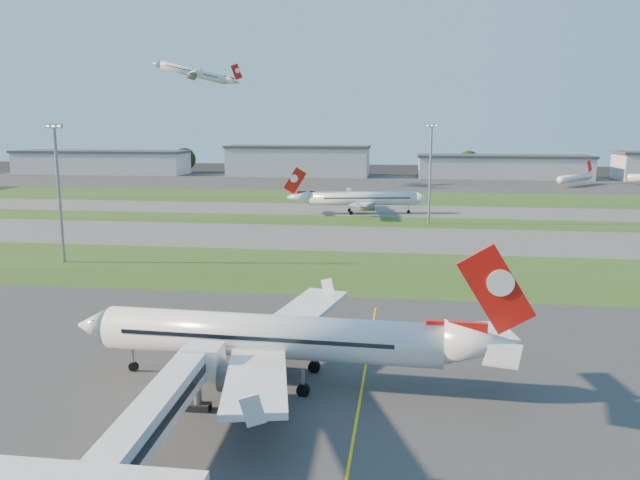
% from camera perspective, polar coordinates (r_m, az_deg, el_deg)
% --- Properties ---
extents(ground, '(700.00, 700.00, 0.00)m').
position_cam_1_polar(ground, '(61.91, -1.06, -14.04)').
color(ground, black).
rests_on(ground, ground).
extents(apron_near, '(300.00, 70.00, 0.01)m').
position_cam_1_polar(apron_near, '(61.91, -1.06, -14.03)').
color(apron_near, '#333335').
rests_on(apron_near, ground).
extents(grass_strip_a, '(300.00, 34.00, 0.01)m').
position_cam_1_polar(grass_strip_a, '(111.00, 3.09, -2.88)').
color(grass_strip_a, '#2D4517').
rests_on(grass_strip_a, ground).
extents(taxiway_a, '(300.00, 32.00, 0.01)m').
position_cam_1_polar(taxiway_a, '(143.22, 4.19, 0.17)').
color(taxiway_a, '#515154').
rests_on(taxiway_a, ground).
extents(grass_strip_b, '(300.00, 18.00, 0.01)m').
position_cam_1_polar(grass_strip_b, '(167.83, 4.75, 1.69)').
color(grass_strip_b, '#2D4517').
rests_on(grass_strip_b, ground).
extents(taxiway_b, '(300.00, 26.00, 0.01)m').
position_cam_1_polar(taxiway_b, '(189.57, 5.11, 2.70)').
color(taxiway_b, '#515154').
rests_on(taxiway_b, ground).
extents(grass_strip_c, '(300.00, 40.00, 0.01)m').
position_cam_1_polar(grass_strip_c, '(222.28, 5.53, 3.85)').
color(grass_strip_c, '#2D4517').
rests_on(grass_strip_c, ground).
extents(apron_far, '(400.00, 80.00, 0.01)m').
position_cam_1_polar(apron_far, '(281.93, 6.04, 5.25)').
color(apron_far, '#333335').
rests_on(apron_far, ground).
extents(yellow_line, '(0.25, 60.00, 0.02)m').
position_cam_1_polar(yellow_line, '(61.40, 3.70, -14.27)').
color(yellow_line, gold).
rests_on(yellow_line, ground).
extents(jet_bridge, '(4.20, 26.90, 6.20)m').
position_cam_1_polar(jet_bridge, '(49.48, -15.73, -15.95)').
color(jet_bridge, silver).
rests_on(jet_bridge, ground).
extents(airliner_parked, '(42.69, 36.20, 13.32)m').
position_cam_1_polar(airliner_parked, '(63.45, -4.26, -8.88)').
color(airliner_parked, white).
rests_on(airliner_parked, ground).
extents(airliner_taxiing, '(38.54, 32.44, 12.10)m').
position_cam_1_polar(airliner_taxiing, '(182.56, 3.82, 3.76)').
color(airliner_taxiing, white).
rests_on(airliner_taxiing, ground).
extents(airliner_departing, '(32.38, 27.43, 10.61)m').
position_cam_1_polar(airliner_departing, '(273.74, -11.43, 14.73)').
color(airliner_departing, white).
extents(mini_jet_near, '(19.53, 23.17, 9.48)m').
position_cam_1_polar(mini_jet_near, '(286.61, 22.29, 5.27)').
color(mini_jet_near, white).
rests_on(mini_jet_near, ground).
extents(light_mast_west, '(3.20, 0.70, 25.80)m').
position_cam_1_polar(light_mast_west, '(125.56, -22.81, 4.73)').
color(light_mast_west, gray).
rests_on(light_mast_west, ground).
extents(light_mast_centre, '(3.20, 0.70, 25.80)m').
position_cam_1_polar(light_mast_centre, '(164.10, 10.06, 6.57)').
color(light_mast_centre, gray).
rests_on(light_mast_centre, ground).
extents(hangar_far_west, '(91.80, 23.00, 12.20)m').
position_cam_1_polar(hangar_far_west, '(349.39, -19.35, 6.74)').
color(hangar_far_west, '#ACAFB4').
rests_on(hangar_far_west, ground).
extents(hangar_west, '(71.40, 23.00, 15.20)m').
position_cam_1_polar(hangar_west, '(315.75, -2.00, 7.26)').
color(hangar_west, '#ACAFB4').
rests_on(hangar_west, ground).
extents(hangar_east, '(81.60, 23.00, 11.20)m').
position_cam_1_polar(hangar_east, '(314.68, 16.37, 6.46)').
color(hangar_east, '#ACAFB4').
rests_on(hangar_east, ground).
extents(tree_far_west, '(11.00, 11.00, 12.00)m').
position_cam_1_polar(tree_far_west, '(380.27, -23.87, 6.76)').
color(tree_far_west, black).
rests_on(tree_far_west, ground).
extents(tree_west, '(12.10, 12.10, 13.20)m').
position_cam_1_polar(tree_west, '(347.10, -12.29, 7.24)').
color(tree_west, black).
rests_on(tree_west, ground).
extents(tree_mid_west, '(9.90, 9.90, 10.80)m').
position_cam_1_polar(tree_mid_west, '(323.51, 2.74, 7.01)').
color(tree_mid_west, black).
rests_on(tree_mid_west, ground).
extents(tree_mid_east, '(11.55, 11.55, 12.60)m').
position_cam_1_polar(tree_mid_east, '(326.66, 13.41, 6.94)').
color(tree_mid_east, black).
rests_on(tree_mid_east, ground).
extents(tree_east, '(10.45, 10.45, 11.40)m').
position_cam_1_polar(tree_east, '(340.22, 26.18, 6.18)').
color(tree_east, black).
rests_on(tree_east, ground).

